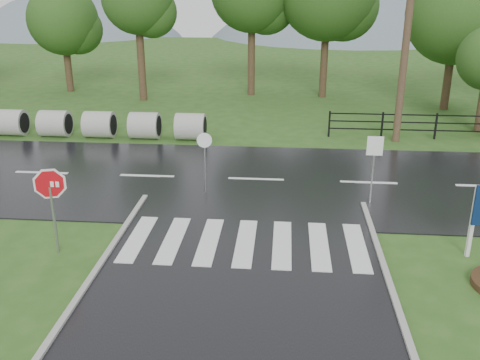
{
  "coord_description": "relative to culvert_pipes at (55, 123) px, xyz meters",
  "views": [
    {
      "loc": [
        0.98,
        -8.01,
        6.79
      ],
      "look_at": [
        -0.23,
        6.0,
        1.5
      ],
      "focal_mm": 40.0,
      "sensor_mm": 36.0,
      "label": 1
    }
  ],
  "objects": [
    {
      "name": "stop_sign",
      "position": [
        4.63,
        -10.86,
        1.15
      ],
      "size": [
        1.07,
        0.33,
        2.5
      ],
      "color": "#939399",
      "rests_on": "ground"
    },
    {
      "name": "crosswalk",
      "position": [
        9.55,
        -10.0,
        -0.54
      ],
      "size": [
        6.5,
        2.8,
        0.02
      ],
      "color": "silver",
      "rests_on": "ground"
    },
    {
      "name": "culvert_pipes",
      "position": [
        0.0,
        0.0,
        0.0
      ],
      "size": [
        13.9,
        1.2,
        1.2
      ],
      "color": "#9E9B93",
      "rests_on": "ground"
    },
    {
      "name": "fence_west",
      "position": [
        17.3,
        1.0,
        0.12
      ],
      "size": [
        9.58,
        0.08,
        1.2
      ],
      "color": "black",
      "rests_on": "ground"
    },
    {
      "name": "utility_pole_east",
      "position": [
        15.48,
        0.5,
        4.18
      ],
      "size": [
        1.65,
        0.49,
        9.41
      ],
      "color": "#473523",
      "rests_on": "ground"
    },
    {
      "name": "reg_sign_small",
      "position": [
        13.33,
        -6.84,
        0.99
      ],
      "size": [
        0.5,
        0.05,
        2.26
      ],
      "color": "#939399",
      "rests_on": "ground"
    },
    {
      "name": "main_road",
      "position": [
        9.55,
        -5.0,
        -0.6
      ],
      "size": [
        90.0,
        8.0,
        0.04
      ],
      "primitive_type": "cube",
      "color": "black",
      "rests_on": "ground"
    },
    {
      "name": "treeline",
      "position": [
        10.55,
        9.0,
        -0.6
      ],
      "size": [
        83.2,
        5.2,
        10.0
      ],
      "color": "#224716",
      "rests_on": "ground"
    },
    {
      "name": "reg_sign_round",
      "position": [
        7.93,
        -6.46,
        0.76
      ],
      "size": [
        0.5,
        0.09,
        2.14
      ],
      "color": "#939399",
      "rests_on": "ground"
    },
    {
      "name": "hills",
      "position": [
        13.04,
        50.0,
        -16.14
      ],
      "size": [
        102.0,
        48.0,
        48.0
      ],
      "color": "slate",
      "rests_on": "ground"
    }
  ]
}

